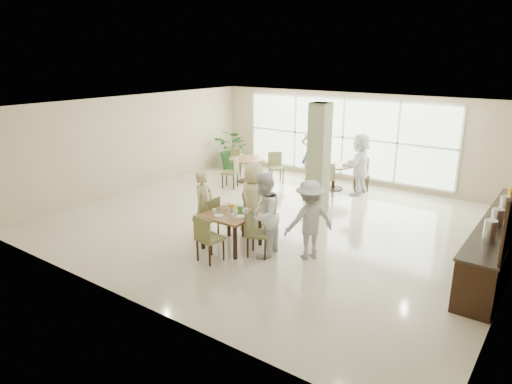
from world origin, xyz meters
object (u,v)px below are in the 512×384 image
Objects in this scene: main_table at (232,217)px; teen_standing at (309,220)px; round_table_left at (247,164)px; adult_a at (316,166)px; round_table_right at (334,171)px; teen_far at (253,200)px; buffet_counter at (500,239)px; adult_b at (360,164)px; teen_right at (264,215)px; adult_standing at (312,152)px; teen_left at (204,205)px; potted_plant at (233,149)px.

teen_standing is at bearing 18.19° from main_table.
round_table_left is 0.63× the size of adult_a.
round_table_right is 1.03m from adult_a.
buffet_counter is at bearing -153.24° from teen_far.
adult_b reaches higher than round_table_right.
adult_standing reaches higher than teen_right.
adult_standing is (-1.23, 4.83, 0.11)m from teen_far.
buffet_counter is at bearing -7.73° from adult_a.
adult_a is 0.94× the size of adult_standing.
teen_left reaches higher than round_table_right.
teen_far reaches higher than round_table_right.
teen_far is 1.61m from teen_standing.
main_table is 5.79m from adult_standing.
adult_a is (2.53, -0.12, 0.32)m from round_table_left.
adult_b is at bearing -134.04° from teen_standing.
buffet_counter reaches higher than round_table_right.
adult_b reaches higher than main_table.
teen_right is 5.94m from adult_standing.
buffet_counter is 3.62m from teen_standing.
teen_left is 0.84× the size of adult_a.
teen_far is at bearing -162.28° from buffet_counter.
adult_b is (-4.11, 2.87, 0.34)m from buffet_counter.
main_table and round_table_right have the same top height.
main_table is at bearing -72.14° from adult_a.
round_table_right is at bearing 17.87° from round_table_left.
adult_a reaches higher than adult_b.
main_table is 0.72× the size of potted_plant.
adult_a is at bearing -95.07° from round_table_right.
round_table_right is (-0.25, 5.21, -0.10)m from main_table.
potted_plant reaches higher than round_table_right.
teen_standing is 0.89× the size of adult_b.
main_table is 0.80m from teen_right.
teen_far is 0.94× the size of adult_a.
round_table_left is 5.66m from teen_right.
buffet_counter reaches higher than round_table_left.
teen_far is 0.94× the size of adult_b.
adult_b is at bearing 145.07° from buffet_counter.
potted_plant is 0.89× the size of teen_standing.
round_table_left is (-2.87, 4.37, -0.09)m from main_table.
teen_right is at bearing -1.76° from adult_b.
teen_far is at bearing -47.35° from potted_plant.
teen_far is (0.82, 0.72, 0.08)m from teen_left.
main_table is at bearing -87.22° from round_table_right.
adult_a reaches higher than round_table_left.
potted_plant is 0.82× the size of teen_right.
teen_left is 0.90× the size of teen_far.
round_table_right is at bearing 98.22° from adult_a.
buffet_counter is at bearing 154.08° from teen_standing.
teen_left is at bearing -45.91° from teen_standing.
teen_standing is 4.78m from adult_b.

